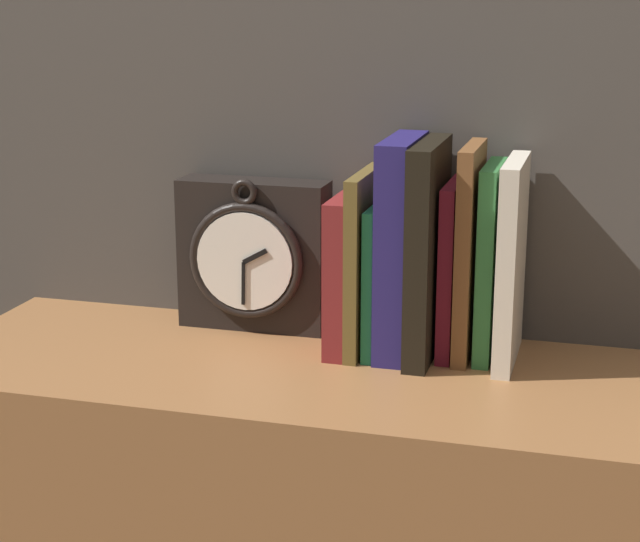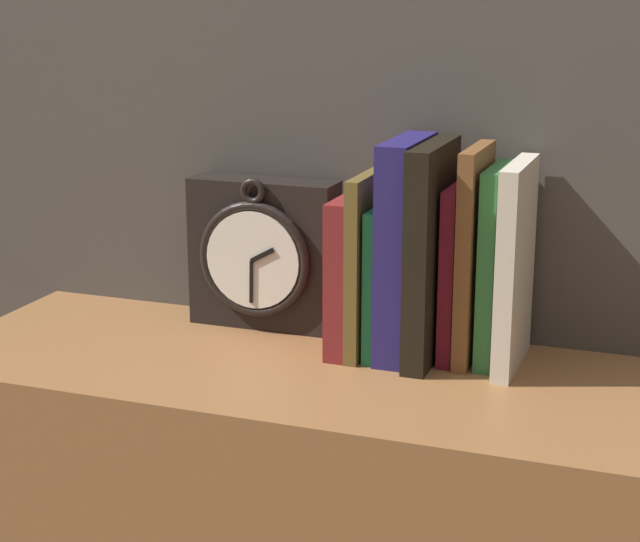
# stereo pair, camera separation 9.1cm
# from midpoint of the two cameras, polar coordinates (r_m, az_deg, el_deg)

# --- Properties ---
(clock) EXTENTS (0.19, 0.07, 0.20)m
(clock) POSITION_cam_midpoint_polar(r_m,az_deg,el_deg) (1.35, -5.51, 0.83)
(clock) COLOR black
(clock) RESTS_ON bookshelf
(book_slot0_maroon) EXTENTS (0.03, 0.14, 0.19)m
(book_slot0_maroon) POSITION_cam_midpoint_polar(r_m,az_deg,el_deg) (1.28, -0.57, -0.02)
(book_slot0_maroon) COLOR maroon
(book_slot0_maroon) RESTS_ON bookshelf
(book_slot1_brown) EXTENTS (0.02, 0.14, 0.22)m
(book_slot1_brown) POSITION_cam_midpoint_polar(r_m,az_deg,el_deg) (1.27, 0.32, 0.51)
(book_slot1_brown) COLOR brown
(book_slot1_brown) RESTS_ON bookshelf
(book_slot2_green) EXTENTS (0.01, 0.13, 0.18)m
(book_slot2_green) POSITION_cam_midpoint_polar(r_m,az_deg,el_deg) (1.27, 1.14, -0.30)
(book_slot2_green) COLOR #1F7444
(book_slot2_green) RESTS_ON bookshelf
(book_slot3_navy) EXTENTS (0.04, 0.14, 0.26)m
(book_slot3_navy) POSITION_cam_midpoint_polar(r_m,az_deg,el_deg) (1.26, 2.26, 1.29)
(book_slot3_navy) COLOR navy
(book_slot3_navy) RESTS_ON bookshelf
(book_slot4_black) EXTENTS (0.03, 0.15, 0.25)m
(book_slot4_black) POSITION_cam_midpoint_polar(r_m,az_deg,el_deg) (1.24, 3.67, 1.07)
(book_slot4_black) COLOR black
(book_slot4_black) RESTS_ON bookshelf
(book_slot5_maroon) EXTENTS (0.02, 0.11, 0.21)m
(book_slot5_maroon) POSITION_cam_midpoint_polar(r_m,az_deg,el_deg) (1.26, 5.03, 0.12)
(book_slot5_maroon) COLOR maroon
(book_slot5_maroon) RESTS_ON bookshelf
(book_slot6_brown) EXTENTS (0.02, 0.12, 0.25)m
(book_slot6_brown) POSITION_cam_midpoint_polar(r_m,az_deg,el_deg) (1.25, 5.91, 1.00)
(book_slot6_brown) COLOR brown
(book_slot6_brown) RESTS_ON bookshelf
(book_slot7_green) EXTENTS (0.02, 0.11, 0.23)m
(book_slot7_green) POSITION_cam_midpoint_polar(r_m,az_deg,el_deg) (1.25, 7.01, 0.49)
(book_slot7_green) COLOR #2C6934
(book_slot7_green) RESTS_ON bookshelf
(book_slot8_cream) EXTENTS (0.02, 0.14, 0.24)m
(book_slot8_cream) POSITION_cam_midpoint_polar(r_m,az_deg,el_deg) (1.23, 8.11, 0.45)
(book_slot8_cream) COLOR beige
(book_slot8_cream) RESTS_ON bookshelf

